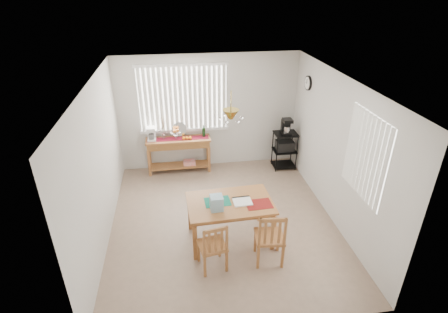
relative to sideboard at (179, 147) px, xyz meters
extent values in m
cube|color=gray|center=(0.71, -2.03, -0.61)|extent=(4.00, 4.50, 0.01)
cube|color=beige|center=(0.71, 0.27, 0.70)|extent=(4.00, 0.10, 2.60)
cube|color=beige|center=(0.71, -4.33, 0.70)|extent=(4.00, 0.10, 2.60)
cube|color=beige|center=(-1.34, -2.03, 0.70)|extent=(0.10, 4.50, 2.60)
cube|color=beige|center=(2.76, -2.03, 0.70)|extent=(0.10, 4.50, 2.60)
cube|color=white|center=(0.71, -2.03, 2.05)|extent=(4.00, 4.50, 0.10)
cube|color=white|center=(0.16, 0.22, 1.05)|extent=(1.90, 0.01, 1.40)
cube|color=white|center=(-0.74, 0.21, 1.05)|extent=(0.07, 0.03, 1.40)
cube|color=white|center=(-0.64, 0.21, 1.05)|extent=(0.07, 0.03, 1.40)
cube|color=white|center=(-0.53, 0.21, 1.05)|extent=(0.07, 0.03, 1.40)
cube|color=white|center=(-0.43, 0.21, 1.05)|extent=(0.07, 0.03, 1.40)
cube|color=white|center=(-0.32, 0.21, 1.05)|extent=(0.07, 0.03, 1.40)
cube|color=white|center=(-0.21, 0.21, 1.05)|extent=(0.07, 0.03, 1.40)
cube|color=white|center=(-0.11, 0.21, 1.05)|extent=(0.07, 0.03, 1.40)
cube|color=white|center=(0.00, 0.21, 1.05)|extent=(0.07, 0.03, 1.40)
cube|color=white|center=(0.10, 0.21, 1.05)|extent=(0.07, 0.03, 1.40)
cube|color=white|center=(0.21, 0.21, 1.05)|extent=(0.07, 0.03, 1.40)
cube|color=white|center=(0.31, 0.21, 1.05)|extent=(0.07, 0.03, 1.40)
cube|color=white|center=(0.42, 0.21, 1.05)|extent=(0.07, 0.03, 1.40)
cube|color=white|center=(0.52, 0.21, 1.05)|extent=(0.07, 0.03, 1.40)
cube|color=white|center=(0.63, 0.21, 1.05)|extent=(0.07, 0.03, 1.40)
cube|color=white|center=(0.74, 0.21, 1.05)|extent=(0.07, 0.03, 1.40)
cube|color=white|center=(0.84, 0.21, 1.05)|extent=(0.07, 0.03, 1.40)
cube|color=white|center=(0.95, 0.21, 1.05)|extent=(0.07, 0.03, 1.40)
cube|color=white|center=(1.05, 0.21, 1.05)|extent=(0.07, 0.03, 1.40)
cube|color=white|center=(0.16, 0.19, 0.32)|extent=(1.98, 0.06, 0.06)
cube|color=white|center=(0.16, 0.19, 1.78)|extent=(1.98, 0.06, 0.06)
cube|color=white|center=(2.70, -2.93, 1.05)|extent=(0.01, 1.10, 1.30)
cube|color=white|center=(2.69, -3.42, 1.05)|extent=(0.03, 0.07, 1.30)
cube|color=white|center=(2.69, -3.31, 1.05)|extent=(0.03, 0.07, 1.30)
cube|color=white|center=(2.69, -3.20, 1.05)|extent=(0.03, 0.07, 1.30)
cube|color=white|center=(2.69, -3.09, 1.05)|extent=(0.03, 0.07, 1.30)
cube|color=white|center=(2.69, -2.98, 1.05)|extent=(0.03, 0.07, 1.30)
cube|color=white|center=(2.69, -2.87, 1.05)|extent=(0.03, 0.07, 1.30)
cube|color=white|center=(2.69, -2.76, 1.05)|extent=(0.03, 0.07, 1.30)
cube|color=white|center=(2.69, -2.65, 1.05)|extent=(0.03, 0.07, 1.30)
cube|color=white|center=(2.69, -2.54, 1.05)|extent=(0.03, 0.07, 1.30)
cube|color=white|center=(2.69, -2.43, 1.05)|extent=(0.03, 0.07, 1.30)
cylinder|color=black|center=(2.68, -0.48, 1.48)|extent=(0.04, 0.30, 0.30)
cylinder|color=white|center=(2.66, -0.48, 1.48)|extent=(0.01, 0.25, 0.25)
cylinder|color=olive|center=(0.75, -2.50, 1.83)|extent=(0.01, 0.01, 0.34)
cone|color=olive|center=(0.75, -2.50, 1.65)|extent=(0.24, 0.24, 0.14)
sphere|color=white|center=(0.91, -2.50, 1.59)|extent=(0.05, 0.05, 0.05)
sphere|color=white|center=(0.83, -2.36, 1.59)|extent=(0.05, 0.05, 0.05)
sphere|color=white|center=(0.67, -2.36, 1.59)|extent=(0.05, 0.05, 0.05)
sphere|color=white|center=(0.59, -2.50, 1.59)|extent=(0.05, 0.05, 0.05)
sphere|color=white|center=(0.67, -2.64, 1.59)|extent=(0.05, 0.05, 0.05)
sphere|color=white|center=(0.83, -2.64, 1.59)|extent=(0.05, 0.05, 0.05)
cube|color=#A26736|center=(-0.01, 0.00, 0.18)|extent=(1.43, 0.40, 0.04)
cube|color=#8F5D2E|center=(-0.01, 0.00, 0.08)|extent=(1.37, 0.37, 0.14)
cube|color=#A26736|center=(-0.68, -0.16, -0.29)|extent=(0.05, 0.05, 0.62)
cube|color=#A26736|center=(0.66, -0.16, -0.29)|extent=(0.05, 0.05, 0.62)
cube|color=#A26736|center=(-0.68, 0.16, -0.29)|extent=(0.05, 0.05, 0.62)
cube|color=#A26736|center=(0.66, 0.16, -0.29)|extent=(0.05, 0.05, 0.62)
cube|color=#A26736|center=(-0.01, 0.00, -0.47)|extent=(1.32, 0.35, 0.03)
cube|color=red|center=(0.21, 0.00, -0.41)|extent=(0.27, 0.20, 0.09)
cube|color=maroon|center=(-0.01, 0.00, 0.20)|extent=(1.36, 0.22, 0.01)
cube|color=white|center=(-0.58, 0.00, 0.22)|extent=(0.18, 0.21, 0.04)
cube|color=white|center=(-0.58, 0.07, 0.33)|extent=(0.18, 0.07, 0.27)
cube|color=white|center=(-0.58, -0.02, 0.48)|extent=(0.18, 0.20, 0.06)
cylinder|color=white|center=(-0.58, -0.03, 0.30)|extent=(0.12, 0.12, 0.12)
cylinder|color=white|center=(-0.05, -0.02, 0.24)|extent=(0.04, 0.04, 0.09)
cone|color=white|center=(-0.05, -0.02, 0.33)|extent=(0.23, 0.23, 0.08)
sphere|color=red|center=(-0.01, -0.02, 0.41)|extent=(0.07, 0.07, 0.07)
sphere|color=red|center=(-0.08, 0.02, 0.41)|extent=(0.07, 0.07, 0.07)
sphere|color=red|center=(-0.08, -0.06, 0.41)|extent=(0.07, 0.07, 0.07)
sphere|color=orange|center=(0.12, -0.07, 0.24)|extent=(0.07, 0.07, 0.07)
sphere|color=orange|center=(0.19, -0.07, 0.24)|extent=(0.07, 0.07, 0.07)
sphere|color=orange|center=(0.26, -0.07, 0.24)|extent=(0.07, 0.07, 0.07)
cylinder|color=silver|center=(0.04, 0.16, 0.36)|extent=(0.32, 0.08, 0.32)
cylinder|color=white|center=(-0.32, 0.04, 0.26)|extent=(0.07, 0.07, 0.12)
cylinder|color=#4C3823|center=(-0.32, 0.04, 0.53)|extent=(0.08, 0.04, 0.40)
cylinder|color=#4C3823|center=(-0.32, 0.04, 0.55)|extent=(0.12, 0.05, 0.43)
cylinder|color=#4C3823|center=(-0.32, 0.04, 0.50)|extent=(0.16, 0.07, 0.32)
cylinder|color=#4C3823|center=(-0.32, 0.04, 0.57)|extent=(0.05, 0.02, 0.49)
cylinder|color=#4C3823|center=(-0.32, 0.04, 0.49)|extent=(0.20, 0.09, 0.27)
cylinder|color=black|center=(0.57, 0.04, 0.30)|extent=(0.07, 0.07, 0.21)
cylinder|color=black|center=(0.57, 0.04, 0.44)|extent=(0.02, 0.02, 0.07)
cylinder|color=black|center=(2.17, -0.37, -0.17)|extent=(0.02, 0.02, 0.87)
cylinder|color=black|center=(2.64, -0.37, -0.17)|extent=(0.02, 0.02, 0.87)
cylinder|color=black|center=(2.17, 0.00, -0.17)|extent=(0.02, 0.02, 0.87)
cylinder|color=black|center=(2.64, 0.00, -0.17)|extent=(0.02, 0.02, 0.87)
cube|color=black|center=(2.41, -0.19, 0.25)|extent=(0.51, 0.41, 0.03)
cube|color=black|center=(2.41, -0.19, -0.17)|extent=(0.51, 0.41, 0.03)
cube|color=black|center=(2.41, -0.19, -0.54)|extent=(0.51, 0.41, 0.03)
cube|color=black|center=(2.41, -0.19, -0.05)|extent=(0.39, 0.31, 0.22)
cube|color=black|center=(2.41, -0.21, 0.29)|extent=(0.20, 0.24, 0.05)
cube|color=black|center=(2.41, -0.12, 0.42)|extent=(0.20, 0.08, 0.31)
cube|color=black|center=(2.41, -0.21, 0.58)|extent=(0.20, 0.22, 0.07)
cylinder|color=silver|center=(2.41, -0.22, 0.38)|extent=(0.13, 0.13, 0.13)
cube|color=#A26736|center=(0.75, -2.50, 0.12)|extent=(1.42, 0.95, 0.04)
cube|color=#8F5D2E|center=(0.75, -2.50, 0.07)|extent=(1.32, 0.85, 0.06)
cube|color=#A26736|center=(0.14, -2.91, -0.28)|extent=(0.07, 0.07, 0.64)
cube|color=#A26736|center=(1.40, -2.86, -0.28)|extent=(0.07, 0.07, 0.64)
cube|color=#A26736|center=(0.11, -2.15, -0.28)|extent=(0.07, 0.07, 0.64)
cube|color=#A26736|center=(1.37, -2.09, -0.28)|extent=(0.07, 0.07, 0.64)
cube|color=#14735B|center=(0.55, -2.46, 0.14)|extent=(0.43, 0.31, 0.01)
cube|color=maroon|center=(1.20, -2.63, 0.14)|extent=(0.43, 0.31, 0.01)
cube|color=white|center=(0.95, -2.54, 0.15)|extent=(0.31, 0.25, 0.02)
cube|color=black|center=(0.95, -2.41, 0.15)|extent=(0.30, 0.04, 0.03)
cube|color=#83ACBF|center=(0.51, -2.66, 0.26)|extent=(0.21, 0.21, 0.24)
cube|color=#A26736|center=(0.39, -3.11, -0.20)|extent=(0.46, 0.46, 0.04)
cube|color=#A26736|center=(0.52, -2.91, -0.41)|extent=(0.04, 0.04, 0.39)
cube|color=#A26736|center=(0.19, -2.97, -0.41)|extent=(0.04, 0.04, 0.39)
cube|color=#A26736|center=(0.59, -3.24, -0.41)|extent=(0.04, 0.04, 0.39)
cube|color=#A26736|center=(0.25, -3.31, -0.41)|extent=(0.04, 0.04, 0.39)
cube|color=#A26736|center=(0.59, -3.25, 0.04)|extent=(0.04, 0.04, 0.44)
cube|color=#A26736|center=(0.25, -3.32, 0.04)|extent=(0.04, 0.04, 0.44)
cube|color=#A26736|center=(0.42, -3.29, 0.23)|extent=(0.36, 0.10, 0.06)
cube|color=#A26736|center=(0.51, -3.27, 0.02)|extent=(0.04, 0.03, 0.35)
cube|color=#A26736|center=(0.42, -3.29, 0.02)|extent=(0.04, 0.03, 0.35)
cube|color=#A26736|center=(0.33, -3.30, 0.02)|extent=(0.04, 0.03, 0.35)
cube|color=#A26736|center=(1.27, -3.09, -0.16)|extent=(0.48, 0.48, 0.04)
cube|color=#A26736|center=(1.48, -2.92, -0.39)|extent=(0.05, 0.05, 0.42)
cube|color=#A26736|center=(1.11, -2.88, -0.39)|extent=(0.05, 0.05, 0.42)
cube|color=#A26736|center=(1.44, -3.29, -0.39)|extent=(0.05, 0.05, 0.42)
cube|color=#A26736|center=(1.07, -3.25, -0.39)|extent=(0.05, 0.05, 0.42)
cube|color=#A26736|center=(1.44, -3.30, 0.10)|extent=(0.04, 0.04, 0.48)
cube|color=#A26736|center=(1.07, -3.26, 0.10)|extent=(0.04, 0.04, 0.48)
cube|color=#A26736|center=(1.25, -3.28, 0.31)|extent=(0.39, 0.07, 0.06)
cube|color=#A26736|center=(1.35, -3.29, 0.08)|extent=(0.04, 0.03, 0.38)
cube|color=#A26736|center=(1.25, -3.28, 0.08)|extent=(0.04, 0.03, 0.38)
cube|color=#A26736|center=(1.15, -3.27, 0.08)|extent=(0.04, 0.03, 0.38)
camera|label=1|loc=(-0.03, -7.14, 3.38)|focal=28.00mm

